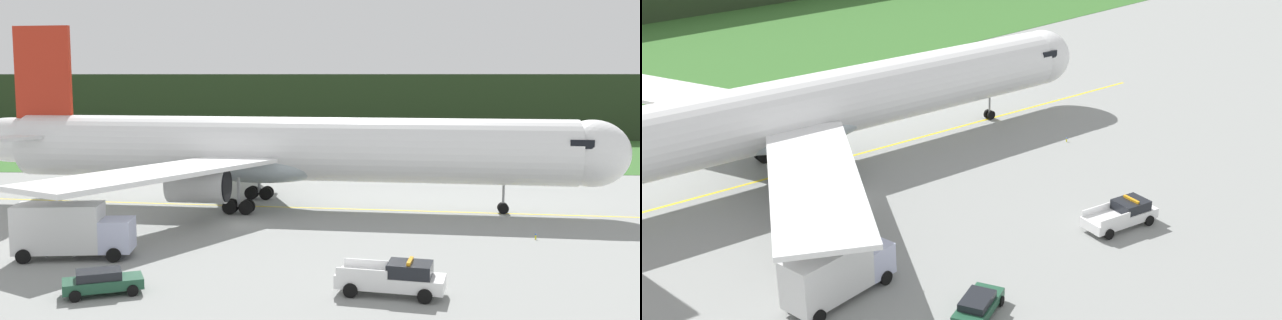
% 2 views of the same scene
% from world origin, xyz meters
% --- Properties ---
extents(ground, '(320.00, 320.00, 0.00)m').
position_xyz_m(ground, '(0.00, 0.00, 0.00)').
color(ground, gray).
extents(taxiway_centerline_main, '(76.52, 9.49, 0.01)m').
position_xyz_m(taxiway_centerline_main, '(3.46, 7.47, 0.00)').
color(taxiway_centerline_main, yellow).
rests_on(taxiway_centerline_main, ground).
extents(airliner, '(58.43, 44.67, 15.86)m').
position_xyz_m(airliner, '(2.84, 7.54, 4.99)').
color(airliner, white).
rests_on(airliner, ground).
extents(ops_pickup_truck, '(5.93, 3.27, 1.94)m').
position_xyz_m(ops_pickup_truck, '(11.06, -17.07, 0.90)').
color(ops_pickup_truck, white).
rests_on(ops_pickup_truck, ground).
extents(catering_truck, '(7.36, 3.28, 3.61)m').
position_xyz_m(catering_truck, '(-8.69, -10.27, 1.83)').
color(catering_truck, silver).
rests_on(catering_truck, ground).
extents(staff_car, '(4.40, 3.14, 1.30)m').
position_xyz_m(staff_car, '(-4.23, -17.51, 0.70)').
color(staff_car, '#1F4E36').
rests_on(staff_car, ground).
extents(taxiway_edge_light_east, '(0.12, 0.12, 0.41)m').
position_xyz_m(taxiway_edge_light_east, '(21.82, -4.10, 0.23)').
color(taxiway_edge_light_east, yellow).
rests_on(taxiway_edge_light_east, ground).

